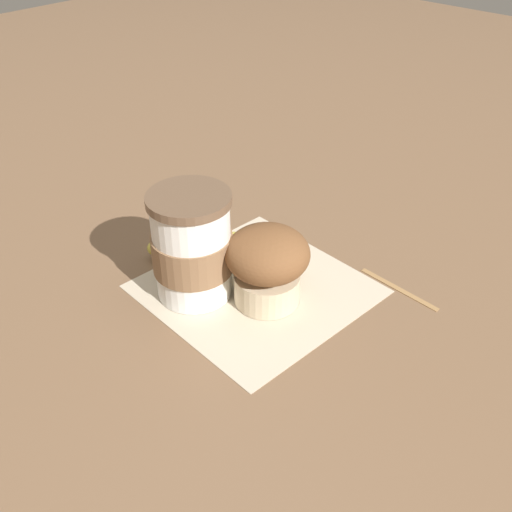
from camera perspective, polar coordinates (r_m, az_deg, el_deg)
The scene contains 6 objects.
ground_plane at distance 0.73m, azimuth -0.00°, elevation -3.17°, with size 3.00×3.00×0.00m, color brown.
paper_napkin at distance 0.73m, azimuth -0.00°, elevation -3.13°, with size 0.24×0.24×0.00m, color beige.
coffee_cup at distance 0.69m, azimuth -6.10°, elevation 0.86°, with size 0.10×0.10×0.13m.
muffin at distance 0.68m, azimuth 1.08°, elevation -0.70°, with size 0.10×0.10×0.10m.
banana at distance 0.78m, azimuth -3.43°, elevation 0.98°, with size 0.12×0.16×0.03m.
wooden_stirrer at distance 0.75m, azimuth 13.43°, elevation -3.05°, with size 0.11×0.01×0.00m, color #9E7547.
Camera 1 is at (-0.42, -0.39, 0.45)m, focal length 42.00 mm.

